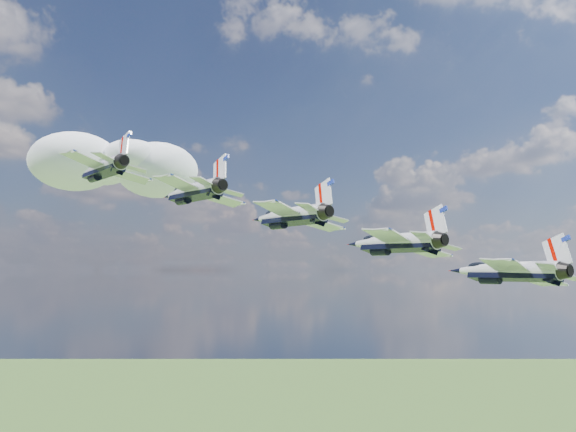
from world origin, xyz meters
TOP-DOWN VIEW (x-y plane):
  - cloud_far at (53.45, 199.16)m, footprint 54.29×42.66m
  - jet_0 at (-18.57, 5.56)m, footprint 10.57×14.41m
  - jet_1 at (-11.11, -2.54)m, footprint 10.57×14.41m
  - jet_2 at (-3.65, -10.64)m, footprint 10.57×14.41m
  - jet_3 at (3.81, -18.74)m, footprint 10.57×14.41m
  - jet_4 at (11.26, -26.84)m, footprint 10.57×14.41m

SIDE VIEW (x-z plane):
  - jet_4 at x=11.26m, z-range 134.48..141.11m
  - jet_3 at x=3.81m, z-range 137.41..144.04m
  - jet_2 at x=-3.65m, z-range 140.34..146.97m
  - jet_1 at x=-11.11m, z-range 143.27..149.90m
  - jet_0 at x=-18.57m, z-range 146.20..152.83m
  - cloud_far at x=53.45m, z-range 172.54..193.87m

